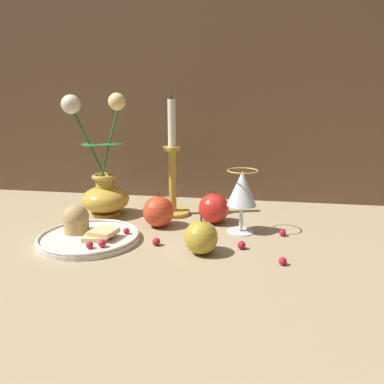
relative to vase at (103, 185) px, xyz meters
The scene contains 12 objects.
ground_plane 0.25m from the vase, 30.31° to the right, with size 2.40×2.40×0.00m, color #9E8966.
vase is the anchor object (origin of this frame).
plate_with_pastries 0.19m from the vase, 80.31° to the right, with size 0.22×0.22×0.07m.
wine_glass 0.37m from the vase, 10.89° to the right, with size 0.07×0.07×0.15m.
candlestick 0.18m from the vase, 12.02° to the left, with size 0.09×0.09×0.31m.
apple_beside_vase 0.18m from the vase, 21.39° to the right, with size 0.08×0.08×0.09m.
apple_near_glass 0.36m from the vase, 35.88° to the right, with size 0.07×0.07×0.08m.
apple_at_table_edge 0.30m from the vase, ahead, with size 0.07×0.07×0.09m.
berry_near_plate 0.47m from the vase, 10.27° to the right, with size 0.02×0.02×0.02m, color #AD192D.
berry_front_center 0.41m from the vase, 25.26° to the right, with size 0.02×0.02×0.02m, color #AD192D.
berry_by_glass_stem 0.51m from the vase, 28.13° to the right, with size 0.02×0.02×0.02m, color #AD192D.
berry_under_candlestick 0.27m from the vase, 44.08° to the right, with size 0.02×0.02×0.02m, color #AD192D.
Camera 1 is at (0.18, -0.78, 0.30)m, focal length 35.00 mm.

